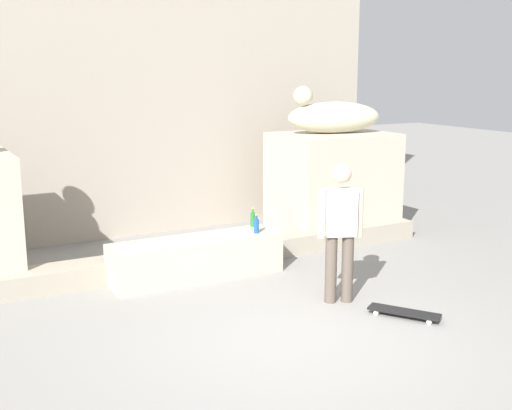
# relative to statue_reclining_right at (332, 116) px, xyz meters

# --- Properties ---
(ground_plane) EXTENTS (40.00, 40.00, 0.00)m
(ground_plane) POSITION_rel_statue_reclining_right_xyz_m (-2.99, -3.56, -1.97)
(ground_plane) COLOR gray
(facade_wall) EXTENTS (9.05, 0.60, 6.85)m
(facade_wall) POSITION_rel_statue_reclining_right_xyz_m (-2.99, 1.66, 1.46)
(facade_wall) COLOR #A69B8B
(facade_wall) RESTS_ON ground_plane
(pedestal_right) EXTENTS (1.90, 1.40, 1.69)m
(pedestal_right) POSITION_rel_statue_reclining_right_xyz_m (0.04, -0.01, -1.13)
(pedestal_right) COLOR #B7AD99
(pedestal_right) RESTS_ON ground_plane
(statue_reclining_right) EXTENTS (1.69, 0.91, 0.78)m
(statue_reclining_right) POSITION_rel_statue_reclining_right_xyz_m (0.00, 0.00, 0.00)
(statue_reclining_right) COLOR beige
(statue_reclining_right) RESTS_ON pedestal_right
(ledge_block) EXTENTS (2.32, 0.63, 0.54)m
(ledge_block) POSITION_rel_statue_reclining_right_xyz_m (-2.99, -1.18, -1.70)
(ledge_block) COLOR #B7AD99
(ledge_block) RESTS_ON ground_plane
(skater) EXTENTS (0.51, 0.32, 1.67)m
(skater) POSITION_rel_statue_reclining_right_xyz_m (-1.87, -2.84, -1.05)
(skater) COLOR brown
(skater) RESTS_ON ground_plane
(skateboard) EXTENTS (0.61, 0.78, 0.08)m
(skateboard) POSITION_rel_statue_reclining_right_xyz_m (-1.52, -3.62, -1.90)
(skateboard) COLOR black
(skateboard) RESTS_ON ground_plane
(bottle_blue) EXTENTS (0.07, 0.07, 0.26)m
(bottle_blue) POSITION_rel_statue_reclining_right_xyz_m (-2.15, -1.31, -1.32)
(bottle_blue) COLOR #194C99
(bottle_blue) RESTS_ON ledge_block
(bottle_green) EXTENTS (0.06, 0.06, 0.27)m
(bottle_green) POSITION_rel_statue_reclining_right_xyz_m (-2.01, -0.96, -1.32)
(bottle_green) COLOR #1E722D
(bottle_green) RESTS_ON ledge_block
(stair_step) EXTENTS (7.94, 0.50, 0.28)m
(stair_step) POSITION_rel_statue_reclining_right_xyz_m (-2.99, -0.73, -1.83)
(stair_step) COLOR gray
(stair_step) RESTS_ON ground_plane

